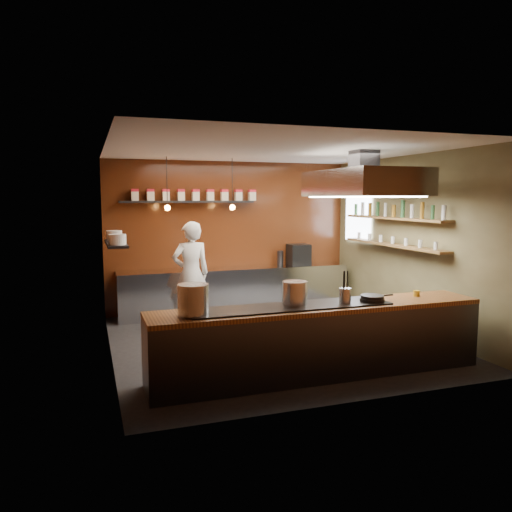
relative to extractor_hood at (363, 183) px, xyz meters
name	(u,v)px	position (x,y,z in m)	size (l,w,h in m)	color
floor	(275,341)	(-1.30, 0.40, -2.51)	(5.00, 5.00, 0.00)	black
back_wall	(231,236)	(-1.30, 2.90, -1.01)	(5.00, 5.00, 0.00)	#3E190B
left_wall	(108,254)	(-3.80, 0.40, -1.01)	(5.00, 5.00, 0.00)	#3E190B
right_wall	(411,243)	(1.20, 0.40, -1.01)	(5.00, 5.00, 0.00)	brown
ceiling	(276,150)	(-1.30, 0.40, 0.49)	(5.00, 5.00, 0.00)	silver
window_pane	(358,216)	(1.15, 2.10, -0.61)	(1.00, 1.00, 0.00)	white
prep_counter	(236,290)	(-1.30, 2.57, -2.06)	(4.60, 0.65, 0.90)	silver
pass_counter	(319,340)	(-1.30, -1.20, -2.04)	(4.40, 0.72, 0.94)	#38383D
tin_shelf	(188,202)	(-2.20, 2.76, -0.31)	(2.60, 0.26, 0.04)	black
plate_shelf	(116,244)	(-3.64, 1.40, -0.96)	(0.30, 1.40, 0.04)	black
bottle_shelf_upper	(394,218)	(1.04, 0.70, -0.59)	(0.26, 2.80, 0.04)	brown
bottle_shelf_lower	(393,245)	(1.04, 0.70, -1.06)	(0.26, 2.80, 0.04)	brown
extractor_hood	(363,183)	(0.00, 0.00, 0.00)	(1.20, 2.00, 0.72)	#38383D
pendant_left	(167,205)	(-2.70, 2.10, -0.35)	(0.10, 0.10, 0.95)	black
pendant_right	(232,205)	(-1.50, 2.10, -0.35)	(0.10, 0.10, 0.95)	black
storage_tins	(196,195)	(-2.05, 2.76, -0.17)	(2.43, 0.13, 0.22)	beige
plate_stacks	(116,237)	(-3.64, 1.40, -0.86)	(0.26, 1.16, 0.16)	white
bottles	(394,210)	(1.04, 0.70, -0.45)	(0.06, 2.66, 0.24)	silver
wine_glasses	(393,240)	(1.04, 0.70, -0.97)	(0.07, 2.37, 0.13)	silver
stockpot_large	(193,299)	(-2.94, -1.25, -1.39)	(0.36, 0.36, 0.35)	#B3B5BA
stockpot_small	(295,293)	(-1.62, -1.13, -1.42)	(0.31, 0.31, 0.29)	silver
utensil_crock	(345,296)	(-0.98, -1.27, -1.47)	(0.15, 0.15, 0.19)	silver
frying_pan	(372,298)	(-0.59, -1.28, -1.53)	(0.49, 0.32, 0.08)	black
butter_jar	(416,293)	(0.22, -1.11, -1.54)	(0.09, 0.09, 0.08)	gold
espresso_machine	(299,254)	(0.08, 2.63, -1.40)	(0.42, 0.40, 0.42)	black
chef	(191,274)	(-2.34, 1.87, -1.57)	(0.68, 0.45, 1.86)	silver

